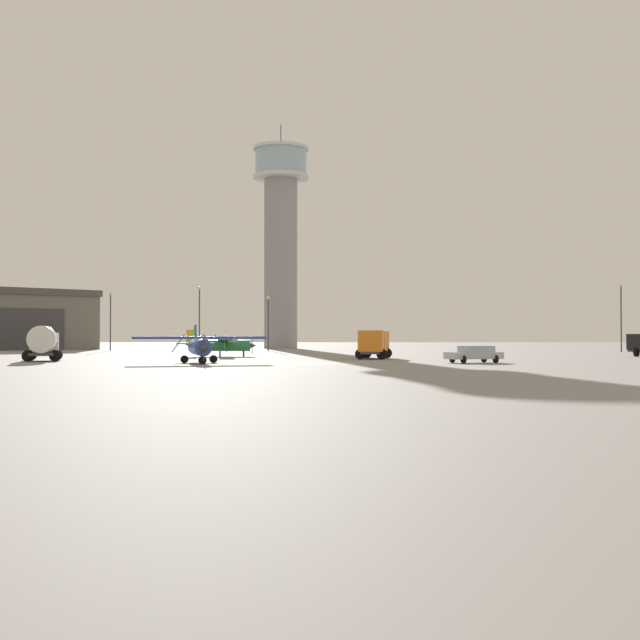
{
  "coord_description": "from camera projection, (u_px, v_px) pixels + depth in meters",
  "views": [
    {
      "loc": [
        2.12,
        -63.09,
        2.2
      ],
      "look_at": [
        -0.98,
        26.26,
        3.98
      ],
      "focal_mm": 44.16,
      "sensor_mm": 36.0,
      "label": 1
    }
  ],
  "objects": [
    {
      "name": "truck_fuel_tanker_white",
      "position": [
        43.0,
        342.0,
        67.76
      ],
      "size": [
        4.23,
        5.97,
        3.04
      ],
      "rotation": [
        0.0,
        0.0,
        1.89
      ],
      "color": "#38383D",
      "rests_on": "ground_plane"
    },
    {
      "name": "control_tower",
      "position": [
        281.0,
        232.0,
        135.22
      ],
      "size": [
        9.65,
        9.65,
        38.66
      ],
      "color": "gray",
      "rests_on": "ground_plane"
    },
    {
      "name": "light_post_east",
      "position": [
        621.0,
        311.0,
        105.8
      ],
      "size": [
        0.44,
        0.44,
        9.25
      ],
      "color": "#38383D",
      "rests_on": "ground_plane"
    },
    {
      "name": "ground_plane",
      "position": [
        321.0,
        363.0,
        63.07
      ],
      "size": [
        400.0,
        400.0,
        0.0
      ],
      "primitive_type": "plane",
      "color": "gray"
    },
    {
      "name": "light_post_centre",
      "position": [
        110.0,
        316.0,
        114.63
      ],
      "size": [
        0.44,
        0.44,
        8.58
      ],
      "color": "#38383D",
      "rests_on": "ground_plane"
    },
    {
      "name": "light_post_north",
      "position": [
        199.0,
        313.0,
        111.97
      ],
      "size": [
        0.44,
        0.44,
        9.23
      ],
      "color": "#38383D",
      "rests_on": "ground_plane"
    },
    {
      "name": "light_post_west",
      "position": [
        268.0,
        318.0,
        113.44
      ],
      "size": [
        0.44,
        0.44,
        7.89
      ],
      "color": "#38383D",
      "rests_on": "ground_plane"
    },
    {
      "name": "airplane_green",
      "position": [
        221.0,
        344.0,
        82.53
      ],
      "size": [
        7.51,
        9.59,
        2.82
      ],
      "rotation": [
        0.0,
        0.0,
        0.16
      ],
      "color": "#287A42",
      "rests_on": "ground_plane"
    },
    {
      "name": "airplane_blue",
      "position": [
        199.0,
        345.0,
        62.72
      ],
      "size": [
        10.5,
        8.23,
        3.11
      ],
      "rotation": [
        0.0,
        0.0,
        5.0
      ],
      "color": "#2847A8",
      "rests_on": "ground_plane"
    },
    {
      "name": "car_silver",
      "position": [
        475.0,
        354.0,
        63.49
      ],
      "size": [
        4.91,
        3.51,
        1.37
      ],
      "rotation": [
        0.0,
        0.0,
        3.55
      ],
      "color": "#B7BABF",
      "rests_on": "ground_plane"
    },
    {
      "name": "truck_box_orange",
      "position": [
        374.0,
        342.0,
        74.77
      ],
      "size": [
        3.67,
        6.87,
        2.68
      ],
      "rotation": [
        0.0,
        0.0,
        4.56
      ],
      "color": "#38383D",
      "rests_on": "ground_plane"
    }
  ]
}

